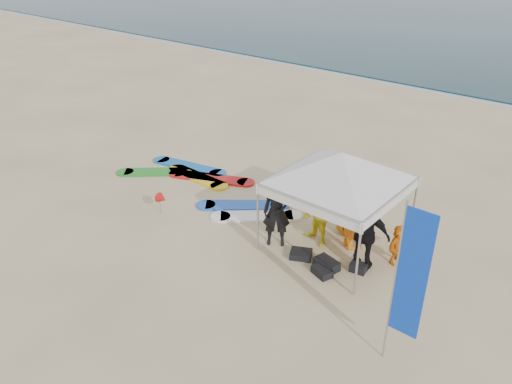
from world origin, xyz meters
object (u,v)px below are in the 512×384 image
Objects in this scene: person_black_a at (277,211)px; person_orange_a at (353,219)px; person_seated at (398,244)px; canopy_tent at (342,153)px; feather_flag at (410,277)px; person_yellow at (318,214)px; marker_pennant at (162,199)px; person_orange_b at (353,201)px; person_black_b at (366,233)px; surfboard_spread at (207,185)px.

person_black_a is 1.80m from person_orange_a.
person_seated is 0.26× the size of canopy_tent.
person_seated is 3.45m from feather_flag.
canopy_tent reaches higher than person_yellow.
canopy_tent reaches higher than person_seated.
person_seated is 1.52× the size of marker_pennant.
person_orange_b is 0.60× the size of feather_flag.
person_orange_a is at bearing -0.23° from person_black_a.
person_black_b is 0.57× the size of feather_flag.
person_orange_a is 0.49× the size of feather_flag.
canopy_tent is 5.04m from marker_pennant.
canopy_tent reaches higher than person_black_a.
person_orange_a is (1.47, 1.04, -0.11)m from person_black_a.
person_orange_b is at bearing 28.79° from marker_pennant.
marker_pennant is at bearing -80.27° from surfboard_spread.
person_black_b is 1.91× the size of person_seated.
canopy_tent is (1.14, 0.83, 1.55)m from person_black_a.
person_seated is at bearing 12.97° from canopy_tent.
canopy_tent is 5.86× the size of marker_pennant.
person_black_a is 0.56× the size of feather_flag.
feather_flag is at bearing -41.34° from canopy_tent.
person_black_a reaches higher than surfboard_spread.
person_seated reaches higher than surfboard_spread.
marker_pennant is (-7.16, 0.80, -1.39)m from feather_flag.
canopy_tent reaches higher than person_black_b.
feather_flag reaches higher than person_seated.
marker_pennant is at bearing 117.32° from person_seated.
person_orange_a is 0.86× the size of person_black_b.
feather_flag reaches higher than surfboard_spread.
person_orange_a is at bearing 31.84° from canopy_tent.
feather_flag is at bearing 121.84° from person_black_b.
person_seated is at bearing 115.88° from feather_flag.
person_yellow is 0.86× the size of person_orange_b.
person_yellow is 0.99m from person_orange_b.
canopy_tent reaches higher than surfboard_spread.
feather_flag is (2.50, -2.70, 1.10)m from person_orange_a.
canopy_tent reaches higher than marker_pennant.
person_orange_b is (-0.94, 1.07, 0.04)m from person_black_b.
person_black_b reaches higher than marker_pennant.
person_black_a is at bearing 64.18° from person_orange_b.
canopy_tent is at bearing 41.51° from person_yellow.
person_yellow reaches higher than marker_pennant.
person_black_a is at bearing -118.93° from person_yellow.
person_orange_b is 1.65m from canopy_tent.
person_seated is 6.15m from surfboard_spread.
surfboard_spread is at bearing 98.18° from person_seated.
person_yellow is 0.44× the size of canopy_tent.
canopy_tent reaches higher than person_orange_b.
person_black_a is at bearing 157.27° from feather_flag.
person_orange_b is at bearing 86.70° from canopy_tent.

